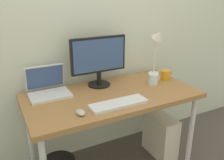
# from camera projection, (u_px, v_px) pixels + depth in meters

# --- Properties ---
(back_wall) EXTENTS (4.40, 0.04, 2.60)m
(back_wall) POSITION_uv_depth(u_px,v_px,m) (91.00, 20.00, 2.14)
(back_wall) COLOR silver
(back_wall) RESTS_ON ground_plane
(desk) EXTENTS (1.41, 0.70, 0.75)m
(desk) POSITION_uv_depth(u_px,v_px,m) (112.00, 101.00, 2.02)
(desk) COLOR olive
(desk) RESTS_ON ground_plane
(monitor) EXTENTS (0.50, 0.20, 0.44)m
(monitor) POSITION_uv_depth(u_px,v_px,m) (99.00, 59.00, 2.08)
(monitor) COLOR black
(monitor) RESTS_ON desk
(laptop) EXTENTS (0.32, 0.26, 0.23)m
(laptop) POSITION_uv_depth(u_px,v_px,m) (48.00, 87.00, 1.97)
(laptop) COLOR silver
(laptop) RESTS_ON desk
(desk_lamp) EXTENTS (0.11, 0.16, 0.46)m
(desk_lamp) POSITION_uv_depth(u_px,v_px,m) (158.00, 42.00, 2.32)
(desk_lamp) COLOR silver
(desk_lamp) RESTS_ON desk
(keyboard) EXTENTS (0.44, 0.14, 0.02)m
(keyboard) POSITION_uv_depth(u_px,v_px,m) (119.00, 104.00, 1.79)
(keyboard) COLOR silver
(keyboard) RESTS_ON desk
(mouse) EXTENTS (0.06, 0.09, 0.03)m
(mouse) POSITION_uv_depth(u_px,v_px,m) (81.00, 112.00, 1.65)
(mouse) COLOR #B2B2B7
(mouse) RESTS_ON desk
(coffee_mug) EXTENTS (0.12, 0.09, 0.09)m
(coffee_mug) POSITION_uv_depth(u_px,v_px,m) (165.00, 75.00, 2.29)
(coffee_mug) COLOR orange
(coffee_mug) RESTS_ON desk
(glass_cup) EXTENTS (0.12, 0.09, 0.10)m
(glass_cup) POSITION_uv_depth(u_px,v_px,m) (153.00, 79.00, 2.18)
(glass_cup) COLOR silver
(glass_cup) RESTS_ON desk
(computer_tower) EXTENTS (0.18, 0.36, 0.42)m
(computer_tower) POSITION_uv_depth(u_px,v_px,m) (160.00, 135.00, 2.39)
(computer_tower) COLOR silver
(computer_tower) RESTS_ON ground_plane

